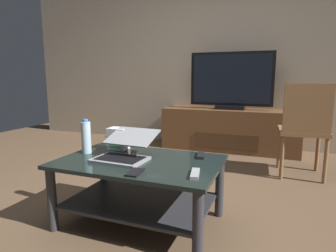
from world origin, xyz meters
name	(u,v)px	position (x,y,z in m)	size (l,w,h in m)	color
ground_plane	(151,214)	(0.00, 0.00, 0.00)	(7.68, 7.68, 0.00)	brown
back_wall	(220,48)	(0.00, 2.44, 1.40)	(6.40, 0.12, 2.80)	#B2A38C
coffee_table	(140,180)	(-0.02, -0.13, 0.31)	(1.07, 0.68, 0.45)	black
media_cabinet	(229,129)	(0.22, 2.12, 0.28)	(1.81, 0.52, 0.56)	brown
television	(231,82)	(0.22, 2.10, 0.93)	(1.09, 0.20, 0.76)	black
dining_chair	(304,126)	(1.07, 1.24, 0.52)	(0.47, 0.47, 0.94)	brown
laptop	(125,150)	(-0.13, -0.13, 0.51)	(0.35, 0.41, 0.18)	gray
router_box	(118,138)	(-0.30, 0.07, 0.53)	(0.14, 0.11, 0.16)	white
water_bottle_near	(86,137)	(-0.46, -0.11, 0.56)	(0.07, 0.07, 0.25)	silver
cell_phone	(135,172)	(0.08, -0.38, 0.45)	(0.07, 0.14, 0.01)	black
tv_remote	(201,155)	(0.34, 0.09, 0.46)	(0.04, 0.16, 0.02)	black
soundbar_remote	(195,174)	(0.41, -0.29, 0.46)	(0.04, 0.16, 0.02)	#99999E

